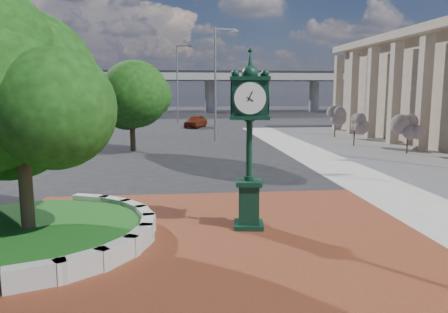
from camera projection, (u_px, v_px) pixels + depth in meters
ground at (212, 235)px, 12.45m from camera, size 200.00×200.00×0.00m
plaza at (215, 247)px, 11.46m from camera, size 12.00×12.00×0.04m
planter_wall at (115, 229)px, 12.13m from camera, size 2.96×6.77×0.54m
grass_bed at (29, 234)px, 11.90m from camera, size 6.10×6.10×0.40m
overpass at (181, 77)px, 80.27m from camera, size 90.00×12.00×7.50m
tree_planter at (20, 105)px, 11.37m from camera, size 5.20×5.20×6.33m
tree_street at (132, 103)px, 29.25m from camera, size 4.40×4.40×5.45m
post_clock at (249, 134)px, 12.66m from camera, size 1.20×1.20×5.19m
parked_car at (196, 121)px, 48.52m from camera, size 3.04×4.35×1.37m
street_lamp_near at (218, 76)px, 35.00m from camera, size 1.99×0.60×8.97m
street_lamp_far at (179, 78)px, 54.60m from camera, size 2.09×0.87×9.61m
shrub_near at (408, 130)px, 28.04m from camera, size 1.20×1.20×2.20m
shrub_mid at (355, 125)px, 32.11m from camera, size 1.20×1.20×2.20m
shrub_far at (335, 119)px, 38.02m from camera, size 1.20×1.20×2.20m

